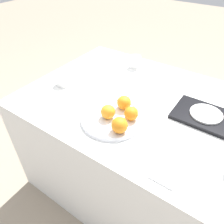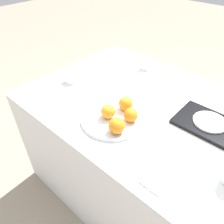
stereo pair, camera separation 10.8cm
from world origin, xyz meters
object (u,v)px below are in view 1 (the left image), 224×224
at_px(orange_2, 108,112).
at_px(serving_tray, 205,116).
at_px(orange_1, 124,102).
at_px(napkin, 166,173).
at_px(side_plate, 206,114).
at_px(fruit_platter, 112,118).
at_px(cup_0, 135,62).
at_px(orange_3, 131,114).
at_px(cup_2, 63,80).
at_px(orange_0, 120,125).

height_order(orange_2, serving_tray, orange_2).
height_order(orange_1, napkin, orange_1).
bearing_deg(side_plate, fruit_platter, -143.48).
xyz_separation_m(serving_tray, napkin, (-0.03, -0.43, -0.01)).
bearing_deg(orange_1, side_plate, 26.49).
xyz_separation_m(orange_1, cup_0, (-0.20, 0.47, -0.01)).
height_order(serving_tray, napkin, serving_tray).
xyz_separation_m(orange_1, orange_3, (0.08, -0.05, -0.00)).
bearing_deg(orange_1, orange_2, -102.09).
xyz_separation_m(orange_1, serving_tray, (0.38, 0.19, -0.04)).
bearing_deg(orange_3, cup_0, 117.73).
xyz_separation_m(orange_2, cup_2, (-0.43, 0.12, -0.02)).
bearing_deg(orange_1, napkin, -34.41).
xyz_separation_m(fruit_platter, cup_0, (-0.19, 0.56, 0.03)).
bearing_deg(cup_2, cup_0, 61.38).
bearing_deg(orange_2, orange_0, -27.17).
relative_size(orange_0, napkin, 0.65).
xyz_separation_m(orange_3, side_plate, (0.30, 0.24, -0.03)).
xyz_separation_m(orange_0, cup_2, (-0.53, 0.17, -0.02)).
relative_size(side_plate, cup_0, 2.01).
bearing_deg(orange_1, orange_0, -64.16).
relative_size(orange_0, orange_2, 1.06).
height_order(orange_0, cup_0, orange_0).
relative_size(orange_0, serving_tray, 0.25).
bearing_deg(cup_2, orange_1, -0.93).
height_order(fruit_platter, side_plate, side_plate).
bearing_deg(orange_2, fruit_platter, 37.79).
relative_size(orange_2, napkin, 0.61).
distance_m(fruit_platter, orange_1, 0.11).
bearing_deg(orange_3, napkin, -34.15).
bearing_deg(orange_0, side_plate, 49.42).
distance_m(orange_1, orange_2, 0.11).
bearing_deg(serving_tray, orange_0, -130.58).
relative_size(fruit_platter, orange_1, 4.29).
bearing_deg(cup_0, orange_2, -73.16).
bearing_deg(napkin, cup_0, 127.77).
xyz_separation_m(orange_3, serving_tray, (0.30, 0.24, -0.04)).
distance_m(cup_0, cup_2, 0.52).
distance_m(orange_1, cup_0, 0.51).
relative_size(orange_3, serving_tray, 0.22).
relative_size(orange_3, napkin, 0.58).
height_order(cup_0, napkin, cup_0).
distance_m(orange_2, cup_0, 0.60).
height_order(orange_1, orange_3, orange_1).
bearing_deg(cup_2, side_plate, 12.32).
bearing_deg(side_plate, cup_2, -167.68).
relative_size(cup_2, napkin, 0.73).
relative_size(orange_1, cup_2, 0.85).
bearing_deg(orange_2, cup_2, 164.74).
bearing_deg(napkin, serving_tray, 86.63).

